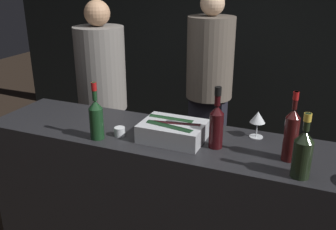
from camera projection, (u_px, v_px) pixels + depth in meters
name	position (u px, v px, depth m)	size (l,w,h in m)	color
wall_back_chalkboard	(251.00, 17.00, 4.17)	(6.40, 0.06, 2.80)	black
bar_counter	(166.00, 204.00, 2.38)	(2.28, 0.57, 0.96)	black
ice_bin_with_bottles	(173.00, 130.00, 2.14)	(0.36, 0.27, 0.11)	#B7BABF
wine_glass	(258.00, 118.00, 2.15)	(0.09, 0.09, 0.16)	silver
candle_votive	(120.00, 132.00, 2.20)	(0.06, 0.06, 0.05)	silver
champagne_bottle	(303.00, 152.00, 1.72)	(0.09, 0.09, 0.32)	black
red_wine_bottle_black_foil	(216.00, 123.00, 2.02)	(0.08, 0.08, 0.35)	black
red_wine_bottle_tall	(291.00, 133.00, 1.87)	(0.07, 0.07, 0.37)	#380F0F
red_wine_bottle_burgundy	(96.00, 118.00, 2.13)	(0.08, 0.08, 0.34)	#143319
person_in_hoodie	(102.00, 90.00, 3.22)	(0.42, 0.42, 1.66)	black
person_blond_tee	(209.00, 80.00, 3.40)	(0.42, 0.42, 1.72)	black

